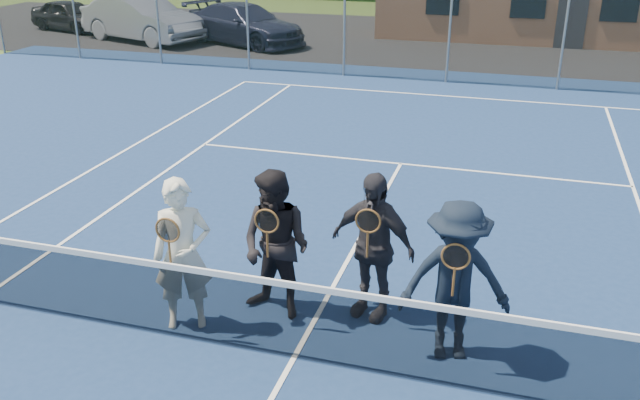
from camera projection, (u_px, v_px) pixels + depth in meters
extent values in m
plane|color=#364C1B|center=(467.00, 44.00, 24.94)|extent=(220.00, 220.00, 0.00)
cube|color=navy|center=(294.00, 359.00, 7.29)|extent=(30.00, 30.00, 0.02)
cube|color=black|center=(362.00, 38.00, 25.99)|extent=(40.00, 12.00, 0.01)
imported|color=black|center=(70.00, 15.00, 27.43)|extent=(3.89, 2.41, 1.24)
imported|color=#94979D|center=(142.00, 19.00, 25.10)|extent=(5.30, 3.27, 1.65)
imported|color=#1A1D35|center=(245.00, 24.00, 24.57)|extent=(5.35, 3.81, 1.44)
cube|color=white|center=(438.00, 95.00, 17.77)|extent=(10.97, 0.06, 0.01)
cube|color=white|center=(401.00, 164.00, 12.93)|extent=(8.23, 0.06, 0.01)
cube|color=white|center=(294.00, 358.00, 7.29)|extent=(0.06, 12.80, 0.01)
cube|color=black|center=(293.00, 322.00, 7.11)|extent=(11.60, 0.02, 0.88)
cube|color=white|center=(292.00, 285.00, 6.93)|extent=(11.60, 0.03, 0.07)
cylinder|color=slate|center=(74.00, 12.00, 21.77)|extent=(0.07, 0.07, 3.00)
cylinder|color=slate|center=(158.00, 16.00, 20.99)|extent=(0.07, 0.07, 3.00)
cylinder|color=slate|center=(247.00, 20.00, 20.20)|extent=(0.07, 0.07, 3.00)
cylinder|color=slate|center=(344.00, 24.00, 19.41)|extent=(0.07, 0.07, 3.00)
cylinder|color=slate|center=(450.00, 29.00, 18.62)|extent=(0.07, 0.07, 3.00)
cylinder|color=slate|center=(564.00, 34.00, 17.83)|extent=(0.07, 0.07, 3.00)
cube|color=black|center=(450.00, 29.00, 18.62)|extent=(30.00, 0.03, 3.00)
cube|color=#2D2D33|center=(571.00, 20.00, 23.61)|extent=(1.00, 0.06, 2.00)
cube|color=black|center=(443.00, 1.00, 24.59)|extent=(1.20, 0.06, 1.00)
cube|color=black|center=(528.00, 4.00, 23.81)|extent=(1.20, 0.06, 1.00)
cube|color=black|center=(620.00, 7.00, 23.02)|extent=(1.20, 0.06, 1.00)
imported|color=silver|center=(183.00, 255.00, 7.57)|extent=(0.78, 0.67, 1.80)
torus|color=brown|center=(168.00, 230.00, 7.16)|extent=(0.29, 0.02, 0.29)
cylinder|color=black|center=(168.00, 230.00, 7.16)|extent=(0.25, 0.00, 0.25)
cylinder|color=brown|center=(170.00, 254.00, 7.27)|extent=(0.03, 0.03, 0.32)
imported|color=black|center=(276.00, 246.00, 7.78)|extent=(1.02, 0.88, 1.80)
torus|color=brown|center=(267.00, 221.00, 7.37)|extent=(0.29, 0.02, 0.29)
cylinder|color=black|center=(267.00, 221.00, 7.37)|extent=(0.25, 0.00, 0.25)
cylinder|color=brown|center=(267.00, 244.00, 7.48)|extent=(0.03, 0.03, 0.32)
imported|color=#27262C|center=(372.00, 246.00, 7.78)|extent=(1.14, 0.72, 1.80)
torus|color=brown|center=(368.00, 221.00, 7.37)|extent=(0.29, 0.02, 0.29)
cylinder|color=black|center=(368.00, 221.00, 7.37)|extent=(0.25, 0.00, 0.25)
cylinder|color=brown|center=(367.00, 244.00, 7.48)|extent=(0.03, 0.03, 0.32)
imported|color=black|center=(455.00, 282.00, 7.02)|extent=(1.29, 0.93, 1.80)
torus|color=brown|center=(456.00, 257.00, 6.61)|extent=(0.29, 0.02, 0.29)
cylinder|color=black|center=(456.00, 257.00, 6.61)|extent=(0.25, 0.00, 0.25)
cylinder|color=brown|center=(454.00, 282.00, 6.72)|extent=(0.03, 0.03, 0.32)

